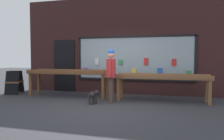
{
  "coord_description": "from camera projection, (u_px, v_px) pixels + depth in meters",
  "views": [
    {
      "loc": [
        1.88,
        -5.85,
        1.38
      ],
      "look_at": [
        0.03,
        0.97,
        0.98
      ],
      "focal_mm": 35.0,
      "sensor_mm": 36.0,
      "label": 1
    }
  ],
  "objects": [
    {
      "name": "ground_plane",
      "position": [
        102.0,
        106.0,
        6.2
      ],
      "size": [
        40.0,
        40.0,
        0.0
      ],
      "primitive_type": "plane",
      "color": "#2D2D33"
    },
    {
      "name": "shopfront_facade",
      "position": [
        121.0,
        46.0,
        8.41
      ],
      "size": [
        7.89,
        0.29,
        3.72
      ],
      "color": "#331919",
      "rests_on": "ground_plane"
    },
    {
      "name": "display_table_left",
      "position": [
        68.0,
        75.0,
        7.71
      ],
      "size": [
        2.93,
        0.72,
        0.96
      ],
      "color": "brown",
      "rests_on": "ground_plane"
    },
    {
      "name": "display_table_right",
      "position": [
        162.0,
        79.0,
        6.87
      ],
      "size": [
        2.93,
        0.68,
        0.86
      ],
      "color": "brown",
      "rests_on": "ground_plane"
    },
    {
      "name": "person_browsing",
      "position": [
        111.0,
        72.0,
        6.67
      ],
      "size": [
        0.27,
        0.65,
        1.64
      ],
      "rotation": [
        0.0,
        0.0,
        1.68
      ],
      "color": "#4C382D",
      "rests_on": "ground_plane"
    },
    {
      "name": "small_dog",
      "position": [
        94.0,
        95.0,
        6.54
      ],
      "size": [
        0.29,
        0.5,
        0.4
      ],
      "rotation": [
        0.0,
        0.0,
        1.23
      ],
      "color": "black",
      "rests_on": "ground_plane"
    },
    {
      "name": "sandwich_board_sign",
      "position": [
        14.0,
        82.0,
        8.41
      ],
      "size": [
        0.69,
        0.83,
        0.87
      ],
      "rotation": [
        0.0,
        0.0,
        0.3
      ],
      "color": "black",
      "rests_on": "ground_plane"
    }
  ]
}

